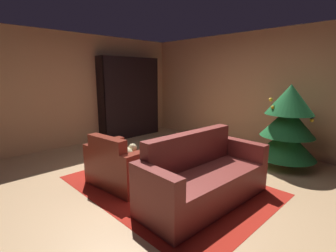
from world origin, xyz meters
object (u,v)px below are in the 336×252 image
Objects in this scene: bookshelf_unit at (134,98)px; armchair_red at (121,166)px; bottle_on_table at (169,150)px; coffee_table at (180,162)px; decorated_tree at (288,125)px; couch_red at (203,179)px; book_stack_on_table at (180,156)px.

armchair_red is (2.43, -2.08, -0.76)m from bookshelf_unit.
bookshelf_unit is 3.41m from bottle_on_table.
decorated_tree is (0.75, 2.02, 0.37)m from coffee_table.
decorated_tree is at bearing 82.92° from couch_red.
bookshelf_unit is at bearing 139.54° from armchair_red.
bottle_on_table is at bearing -27.98° from bookshelf_unit.
bookshelf_unit is 3.53m from coffee_table.
coffee_table is (0.70, 0.57, 0.11)m from armchair_red.
coffee_table is (3.13, -1.50, -0.65)m from bookshelf_unit.
coffee_table is at bearing -25.66° from bookshelf_unit.
decorated_tree reaches higher than bottle_on_table.
coffee_table is 0.41× the size of decorated_tree.
couch_red is 0.51m from coffee_table.
coffee_table is (-0.49, 0.08, 0.09)m from couch_red.
bookshelf_unit reaches higher than armchair_red.
armchair_red reaches higher than coffee_table.
book_stack_on_table is at bearing 11.05° from bottle_on_table.
book_stack_on_table reaches higher than coffee_table.
coffee_table is 2.13× the size of bottle_on_table.
book_stack_on_table is at bearing 175.51° from couch_red.
bottle_on_table is at bearing -152.32° from coffee_table.
decorated_tree is (3.88, 0.51, -0.27)m from bookshelf_unit.
coffee_table is 2.18m from decorated_tree.
armchair_red is 3.74× the size of bottle_on_table.
couch_red is at bearing 22.44° from armchair_red.
coffee_table is at bearing -110.46° from decorated_tree.
bookshelf_unit reaches higher than bottle_on_table.
couch_red is 2.16m from decorated_tree.
decorated_tree is at bearing 7.52° from bookshelf_unit.
decorated_tree reaches higher than coffee_table.
bottle_on_table reaches higher than coffee_table.
armchair_red is 0.91m from coffee_table.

